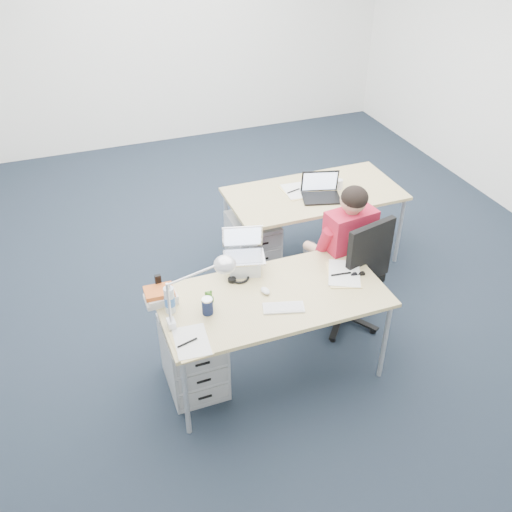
% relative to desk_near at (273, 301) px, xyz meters
% --- Properties ---
extents(floor, '(7.00, 7.00, 0.00)m').
position_rel_desk_near_xyz_m(floor, '(0.42, 1.13, -0.68)').
color(floor, '#19222D').
rests_on(floor, ground).
extents(room, '(6.02, 7.02, 2.80)m').
position_rel_desk_near_xyz_m(room, '(0.42, 1.13, 1.03)').
color(room, white).
rests_on(room, ground).
extents(desk_near, '(1.60, 0.80, 0.73)m').
position_rel_desk_near_xyz_m(desk_near, '(0.00, 0.00, 0.00)').
color(desk_near, tan).
rests_on(desk_near, ground).
extents(desk_far, '(1.60, 0.80, 0.73)m').
position_rel_desk_near_xyz_m(desk_far, '(0.93, 1.27, 0.00)').
color(desk_far, tan).
rests_on(desk_far, ground).
extents(office_chair, '(0.80, 0.80, 1.05)m').
position_rel_desk_near_xyz_m(office_chair, '(0.80, 0.32, -0.38)').
color(office_chair, black).
rests_on(office_chair, ground).
extents(seated_person, '(0.41, 0.71, 1.25)m').
position_rel_desk_near_xyz_m(seated_person, '(0.78, 0.50, -0.05)').
color(seated_person, '#B61A33').
rests_on(seated_person, ground).
extents(drawer_pedestal_near, '(0.40, 0.50, 0.55)m').
position_rel_desk_near_xyz_m(drawer_pedestal_near, '(-0.59, 0.07, -0.41)').
color(drawer_pedestal_near, '#B0B3B6').
rests_on(drawer_pedestal_near, ground).
extents(drawer_pedestal_far, '(0.40, 0.50, 0.55)m').
position_rel_desk_near_xyz_m(drawer_pedestal_far, '(0.33, 1.29, -0.41)').
color(drawer_pedestal_far, '#B0B3B6').
rests_on(drawer_pedestal_far, ground).
extents(silver_laptop, '(0.35, 0.30, 0.32)m').
position_rel_desk_near_xyz_m(silver_laptop, '(-0.09, 0.35, 0.21)').
color(silver_laptop, silver).
rests_on(silver_laptop, desk_near).
extents(wireless_keyboard, '(0.30, 0.19, 0.01)m').
position_rel_desk_near_xyz_m(wireless_keyboard, '(0.02, -0.16, 0.05)').
color(wireless_keyboard, white).
rests_on(wireless_keyboard, desk_near).
extents(computer_mouse, '(0.07, 0.10, 0.03)m').
position_rel_desk_near_xyz_m(computer_mouse, '(-0.04, 0.05, 0.06)').
color(computer_mouse, white).
rests_on(computer_mouse, desk_near).
extents(headphones, '(0.22, 0.19, 0.03)m').
position_rel_desk_near_xyz_m(headphones, '(-0.15, 0.27, 0.06)').
color(headphones, black).
rests_on(headphones, desk_near).
extents(can_koozie, '(0.10, 0.10, 0.12)m').
position_rel_desk_near_xyz_m(can_koozie, '(-0.48, -0.02, 0.11)').
color(can_koozie, '#131C3E').
rests_on(can_koozie, desk_near).
extents(water_bottle, '(0.09, 0.09, 0.23)m').
position_rel_desk_near_xyz_m(water_bottle, '(-0.71, 0.08, 0.16)').
color(water_bottle, silver).
rests_on(water_bottle, desk_near).
extents(bear_figurine, '(0.08, 0.07, 0.13)m').
position_rel_desk_near_xyz_m(bear_figurine, '(-0.45, 0.04, 0.11)').
color(bear_figurine, '#296A1C').
rests_on(bear_figurine, desk_near).
extents(book_stack, '(0.26, 0.23, 0.10)m').
position_rel_desk_near_xyz_m(book_stack, '(-0.75, 0.22, 0.10)').
color(book_stack, silver).
rests_on(book_stack, desk_near).
extents(cordless_phone, '(0.04, 0.03, 0.16)m').
position_rel_desk_near_xyz_m(cordless_phone, '(-0.74, 0.30, 0.13)').
color(cordless_phone, black).
rests_on(cordless_phone, desk_near).
extents(papers_left, '(0.22, 0.31, 0.01)m').
position_rel_desk_near_xyz_m(papers_left, '(-0.67, -0.27, 0.05)').
color(papers_left, '#E9D087').
rests_on(papers_left, desk_near).
extents(papers_right, '(0.34, 0.39, 0.01)m').
position_rel_desk_near_xyz_m(papers_right, '(0.58, 0.04, 0.05)').
color(papers_right, '#E9D087').
rests_on(papers_right, desk_near).
extents(sunglasses, '(0.12, 0.07, 0.03)m').
position_rel_desk_near_xyz_m(sunglasses, '(0.67, -0.01, 0.06)').
color(sunglasses, black).
rests_on(sunglasses, desk_near).
extents(desk_lamp, '(0.45, 0.25, 0.49)m').
position_rel_desk_near_xyz_m(desk_lamp, '(-0.60, -0.07, 0.29)').
color(desk_lamp, silver).
rests_on(desk_lamp, desk_near).
extents(dark_laptop, '(0.41, 0.41, 0.25)m').
position_rel_desk_near_xyz_m(dark_laptop, '(0.93, 1.13, 0.17)').
color(dark_laptop, black).
rests_on(dark_laptop, desk_far).
extents(far_cup, '(0.08, 0.08, 0.09)m').
position_rel_desk_near_xyz_m(far_cup, '(1.17, 1.25, 0.09)').
color(far_cup, white).
rests_on(far_cup, desk_far).
extents(far_papers, '(0.22, 0.30, 0.01)m').
position_rel_desk_near_xyz_m(far_papers, '(0.77, 1.34, 0.05)').
color(far_papers, white).
rests_on(far_papers, desk_far).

